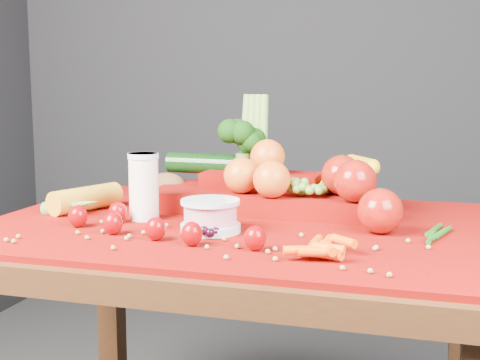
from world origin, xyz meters
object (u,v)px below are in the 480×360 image
(table, at_px, (237,271))
(produce_mound, at_px, (280,184))
(milk_glass, at_px, (144,184))
(yogurt_bowl, at_px, (210,215))

(table, bearing_deg, produce_mound, 68.68)
(table, distance_m, milk_glass, 0.28)
(milk_glass, xyz_separation_m, yogurt_bowl, (0.18, -0.07, -0.04))
(yogurt_bowl, height_order, produce_mound, produce_mound)
(yogurt_bowl, bearing_deg, produce_mound, 71.83)
(table, bearing_deg, milk_glass, -171.51)
(produce_mound, bearing_deg, yogurt_bowl, -108.17)
(produce_mound, bearing_deg, milk_glass, -145.75)
(milk_glass, height_order, produce_mound, produce_mound)
(table, height_order, produce_mound, produce_mound)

